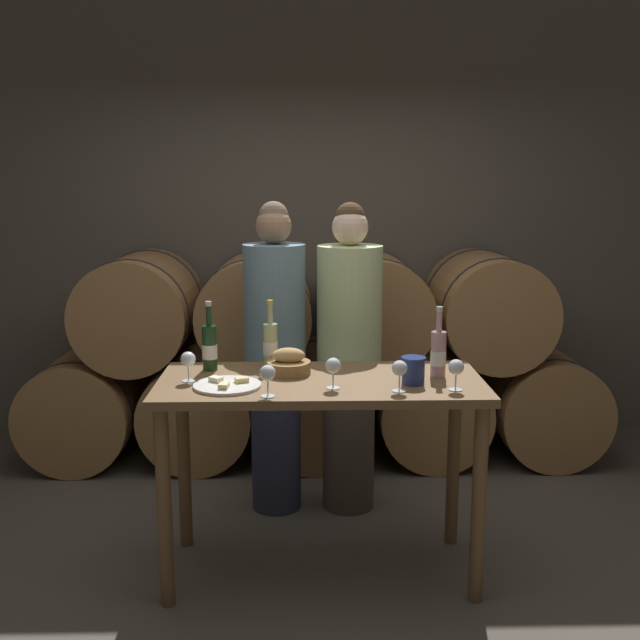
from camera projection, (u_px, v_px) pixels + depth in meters
The scene contains 17 objects.
ground_plane at pixel (321, 570), 3.59m from camera, with size 10.00×10.00×0.00m, color #564F44.
stone_wall_back at pixel (313, 213), 5.38m from camera, with size 10.00×0.12×3.20m.
barrel_stack at pixel (315, 361), 5.00m from camera, with size 3.78×0.90×1.37m.
tasting_table at pixel (321, 411), 3.44m from camera, with size 1.48×0.67×0.95m.
person_left at pixel (275, 356), 4.12m from camera, with size 0.34×0.34×1.73m.
person_right at pixel (349, 357), 4.13m from camera, with size 0.36×0.36×1.72m.
wine_bottle_red at pixel (210, 347), 3.55m from camera, with size 0.07×0.07×0.33m.
wine_bottle_white at pixel (270, 344), 3.63m from camera, with size 0.07×0.07×0.33m.
wine_bottle_rose at pixel (438, 353), 3.44m from camera, with size 0.07×0.07×0.33m.
blue_crock at pixel (413, 369), 3.32m from camera, with size 0.11×0.11×0.12m.
bread_basket at pixel (289, 364), 3.50m from camera, with size 0.21×0.21×0.12m.
cheese_plate at pixel (227, 385), 3.28m from camera, with size 0.30×0.30×0.04m.
wine_glass_far_left at pixel (188, 360), 3.36m from camera, with size 0.07×0.07×0.14m.
wine_glass_left at pixel (268, 374), 3.12m from camera, with size 0.07×0.07×0.14m.
wine_glass_center at pixel (333, 367), 3.24m from camera, with size 0.07×0.07×0.14m.
wine_glass_right at pixel (400, 369), 3.20m from camera, with size 0.07×0.07×0.14m.
wine_glass_far_right at pixel (456, 368), 3.22m from camera, with size 0.07×0.07×0.14m.
Camera 1 is at (-0.08, -3.29, 1.86)m, focal length 42.00 mm.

